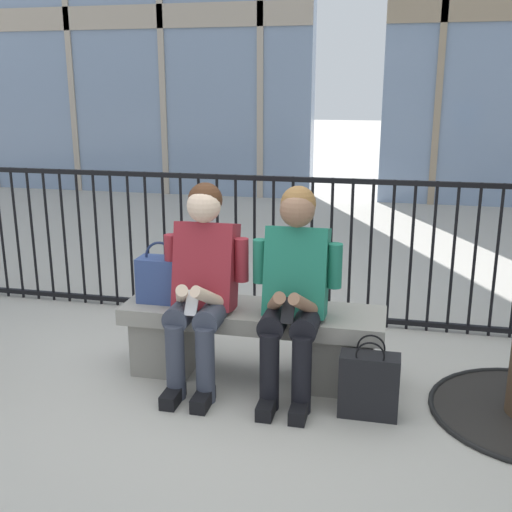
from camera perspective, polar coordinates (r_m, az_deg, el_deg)
name	(u,v)px	position (r m, az deg, el deg)	size (l,w,h in m)	color
ground_plane	(252,375)	(3.96, -0.33, -10.91)	(60.00, 60.00, 0.00)	#B2ADA3
stone_bench	(252,335)	(3.84, -0.33, -7.28)	(1.60, 0.44, 0.45)	gray
seated_person_with_phone	(202,280)	(3.67, -5.00, -2.17)	(0.52, 0.66, 1.21)	#383D4C
seated_person_companion	(294,286)	(3.54, 3.53, -2.78)	(0.52, 0.66, 1.21)	black
handbag_on_bench	(161,279)	(3.89, -8.73, -2.08)	(0.28, 0.16, 0.39)	#33477F
shopping_bag	(369,384)	(3.49, 10.36, -11.57)	(0.32, 0.15, 0.46)	black
plaza_railing	(283,249)	(4.68, 2.46, 0.67)	(9.49, 0.04, 1.11)	black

